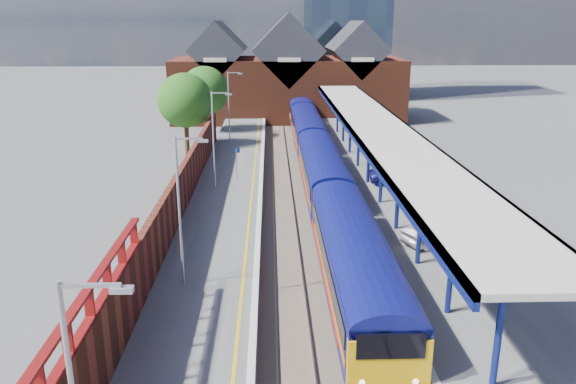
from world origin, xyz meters
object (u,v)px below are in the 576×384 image
(parked_car_dark, at_px, (423,182))
(lamp_post_c, at_px, (215,134))
(platform_sign, at_px, (236,158))
(lamp_post_b, at_px, (182,203))
(parked_car_red, at_px, (454,231))
(parked_car_silver, at_px, (437,232))
(parked_car_blue, at_px, (400,176))
(train, at_px, (314,146))
(lamp_post_d, at_px, (230,103))

(parked_car_dark, bearing_deg, lamp_post_c, 97.28)
(platform_sign, relative_size, parked_car_dark, 0.53)
(lamp_post_b, bearing_deg, platform_sign, 85.67)
(lamp_post_c, relative_size, parked_car_dark, 1.50)
(parked_car_dark, bearing_deg, parked_car_red, -171.42)
(lamp_post_b, bearing_deg, parked_car_silver, 19.42)
(lamp_post_b, bearing_deg, parked_car_blue, 50.02)
(lamp_post_c, xyz_separation_m, parked_car_blue, (13.70, 0.34, -3.35))
(parked_car_silver, relative_size, parked_car_blue, 0.86)
(train, xyz_separation_m, lamp_post_d, (-7.86, 7.10, 2.87))
(lamp_post_c, xyz_separation_m, parked_car_silver, (13.07, -11.39, -3.33))
(lamp_post_d, bearing_deg, lamp_post_b, -90.00)
(lamp_post_b, xyz_separation_m, parked_car_dark, (14.86, 14.36, -3.31))
(lamp_post_d, relative_size, platform_sign, 2.80)
(lamp_post_d, distance_m, parked_car_dark, 23.31)
(parked_car_red, relative_size, parked_car_blue, 0.91)
(train, xyz_separation_m, lamp_post_c, (-7.86, -8.90, 2.87))
(parked_car_red, bearing_deg, parked_car_silver, 74.66)
(train, height_order, parked_car_silver, train)
(train, bearing_deg, parked_car_dark, -56.38)
(lamp_post_d, relative_size, parked_car_silver, 1.75)
(lamp_post_c, distance_m, parked_car_silver, 17.66)
(lamp_post_b, relative_size, parked_car_blue, 1.51)
(lamp_post_d, xyz_separation_m, parked_car_red, (14.00, -27.45, -3.28))
(platform_sign, bearing_deg, lamp_post_c, -124.26)
(lamp_post_c, height_order, parked_car_dark, lamp_post_c)
(parked_car_blue, bearing_deg, parked_car_silver, -175.66)
(train, relative_size, parked_car_red, 15.66)
(lamp_post_b, xyz_separation_m, lamp_post_c, (0.00, 16.00, 0.00))
(parked_car_dark, height_order, parked_car_blue, parked_car_dark)
(train, bearing_deg, lamp_post_d, 137.87)
(platform_sign, xyz_separation_m, parked_car_silver, (11.71, -13.39, -1.03))
(train, bearing_deg, parked_car_red, -73.19)
(parked_car_red, distance_m, parked_car_dark, 9.85)
(parked_car_silver, bearing_deg, platform_sign, 14.36)
(platform_sign, bearing_deg, parked_car_silver, -48.83)
(train, bearing_deg, parked_car_blue, -55.64)
(parked_car_silver, bearing_deg, parked_car_dark, -37.21)
(parked_car_silver, bearing_deg, lamp_post_c, 22.12)
(lamp_post_c, height_order, platform_sign, lamp_post_c)
(parked_car_dark, distance_m, parked_car_blue, 2.30)
(parked_car_dark, bearing_deg, train, 47.20)
(lamp_post_b, distance_m, lamp_post_d, 32.00)
(parked_car_red, distance_m, parked_car_blue, 11.80)
(platform_sign, xyz_separation_m, parked_car_red, (12.64, -13.45, -0.97))
(train, distance_m, parked_car_red, 21.26)
(lamp_post_d, bearing_deg, parked_car_dark, -49.89)
(train, xyz_separation_m, parked_car_blue, (5.85, -8.55, -0.48))
(train, relative_size, platform_sign, 26.36)
(lamp_post_b, height_order, parked_car_dark, lamp_post_b)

